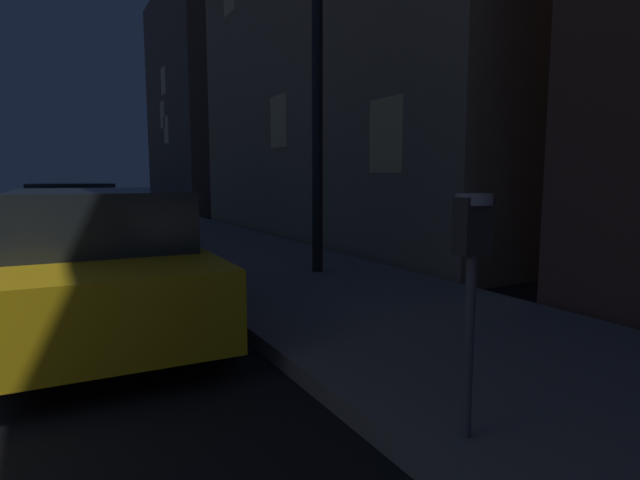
% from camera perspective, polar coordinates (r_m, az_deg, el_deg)
% --- Properties ---
extents(sidewalk, '(3.20, 36.00, 0.15)m').
position_cam_1_polar(sidewalk, '(4.03, 29.27, -15.55)').
color(sidewalk, slate).
rests_on(sidewalk, ground).
extents(parking_meter, '(0.19, 0.19, 1.33)m').
position_cam_1_polar(parking_meter, '(2.79, 16.57, -1.58)').
color(parking_meter, '#59595B').
rests_on(parking_meter, sidewalk).
extents(car_yellow_cab, '(2.05, 4.64, 1.43)m').
position_cam_1_polar(car_yellow_cab, '(5.83, -23.49, -1.87)').
color(car_yellow_cab, gold).
rests_on(car_yellow_cab, ground).
extents(car_blue, '(2.10, 4.30, 1.43)m').
position_cam_1_polar(car_blue, '(12.11, -26.02, 2.29)').
color(car_blue, navy).
rests_on(car_blue, ground).
extents(street_lamp, '(0.44, 0.44, 5.89)m').
position_cam_1_polar(street_lamp, '(7.95, -0.31, 24.98)').
color(street_lamp, black).
rests_on(street_lamp, sidewalk).
extents(building_far, '(8.05, 8.89, 9.97)m').
position_cam_1_polar(building_far, '(25.76, -7.94, 14.66)').
color(building_far, '#6B6056').
rests_on(building_far, ground).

